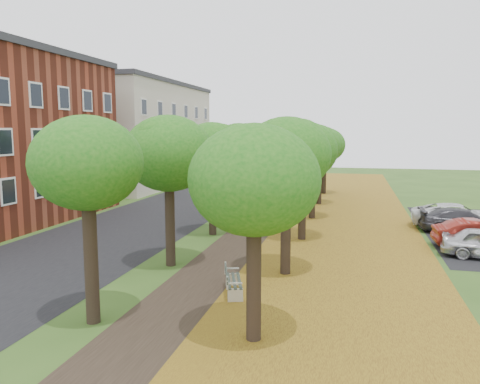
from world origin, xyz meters
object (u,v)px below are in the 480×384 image
Objects in this scene: car_white at (458,216)px; car_red at (480,235)px; car_grey at (462,221)px; bench at (232,281)px.

car_red is at bearing -175.70° from car_white.
car_red is 4.78m from car_white.
car_white is (0.00, 1.13, 0.05)m from car_grey.
bench is 0.42× the size of car_grey.
car_red is at bearing -66.13° from bench.
car_white reaches higher than car_grey.
bench is 16.69m from car_white.
bench is 15.79m from car_grey.
car_grey is at bearing -56.16° from bench.
car_white reaches higher than bench.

